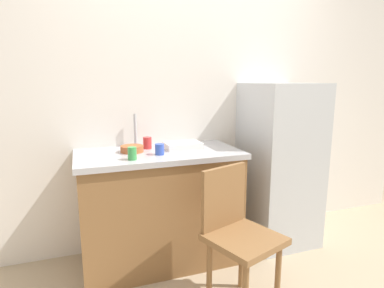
{
  "coord_description": "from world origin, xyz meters",
  "views": [
    {
      "loc": [
        -0.93,
        -1.67,
        1.42
      ],
      "look_at": [
        -0.12,
        0.6,
        0.94
      ],
      "focal_mm": 29.92,
      "sensor_mm": 36.0,
      "label": 1
    }
  ],
  "objects": [
    {
      "name": "countertop",
      "position": [
        -0.37,
        0.65,
        0.87
      ],
      "size": [
        1.23,
        0.64,
        0.04
      ],
      "primitive_type": "cube",
      "color": "#B7B7BC",
      "rests_on": "cabinet_base"
    },
    {
      "name": "terracotta_bowl",
      "position": [
        -0.56,
        0.69,
        0.92
      ],
      "size": [
        0.17,
        0.17,
        0.05
      ],
      "primitive_type": "cylinder",
      "color": "#B25B33",
      "rests_on": "countertop"
    },
    {
      "name": "cabinet_base",
      "position": [
        -0.37,
        0.65,
        0.43
      ],
      "size": [
        1.19,
        0.6,
        0.85
      ],
      "primitive_type": "cube",
      "color": "olive",
      "rests_on": "ground_plane"
    },
    {
      "name": "refrigerator",
      "position": [
        0.72,
        0.65,
        0.7
      ],
      "size": [
        0.56,
        0.6,
        1.4
      ],
      "primitive_type": "cube",
      "color": "silver",
      "rests_on": "ground_plane"
    },
    {
      "name": "chair",
      "position": [
        -0.04,
        -0.02,
        0.5
      ],
      "size": [
        0.51,
        0.51,
        0.89
      ],
      "rotation": [
        0.0,
        0.0,
        0.34
      ],
      "color": "olive",
      "rests_on": "ground_plane"
    },
    {
      "name": "cup_blue",
      "position": [
        -0.39,
        0.54,
        0.93
      ],
      "size": [
        0.07,
        0.07,
        0.08
      ],
      "primitive_type": "cylinder",
      "color": "blue",
      "rests_on": "countertop"
    },
    {
      "name": "cup_red",
      "position": [
        -0.43,
        0.78,
        0.94
      ],
      "size": [
        0.07,
        0.07,
        0.09
      ],
      "primitive_type": "cylinder",
      "color": "red",
      "rests_on": "countertop"
    },
    {
      "name": "back_wall",
      "position": [
        0.0,
        1.0,
        1.29
      ],
      "size": [
        4.8,
        0.1,
        2.58
      ],
      "primitive_type": "cube",
      "color": "white",
      "rests_on": "ground_plane"
    },
    {
      "name": "faucet",
      "position": [
        -0.5,
        0.9,
        1.03
      ],
      "size": [
        0.02,
        0.02,
        0.27
      ],
      "primitive_type": "cylinder",
      "color": "#B7B7BC",
      "rests_on": "countertop"
    },
    {
      "name": "cup_green",
      "position": [
        -0.6,
        0.46,
        0.94
      ],
      "size": [
        0.06,
        0.06,
        0.09
      ],
      "primitive_type": "cylinder",
      "color": "green",
      "rests_on": "countertop"
    },
    {
      "name": "dish_tray",
      "position": [
        -0.16,
        0.69,
        0.92
      ],
      "size": [
        0.28,
        0.2,
        0.05
      ],
      "primitive_type": "cube",
      "color": "white",
      "rests_on": "countertop"
    }
  ]
}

